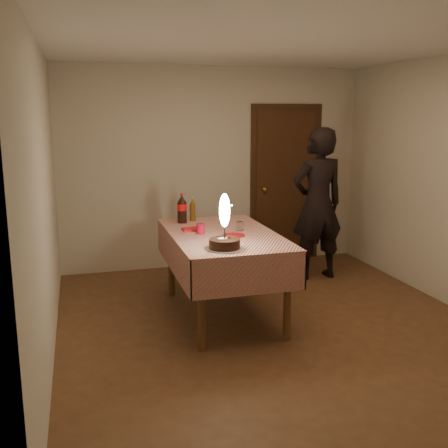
% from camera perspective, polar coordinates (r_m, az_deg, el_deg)
% --- Properties ---
extents(ground, '(4.00, 4.50, 0.01)m').
position_cam_1_polar(ground, '(5.12, 5.45, -11.08)').
color(ground, brown).
rests_on(ground, ground).
extents(room_shell, '(4.04, 4.54, 2.62)m').
position_cam_1_polar(room_shell, '(4.81, 5.90, 7.78)').
color(room_shell, beige).
rests_on(room_shell, ground).
extents(dining_table, '(1.02, 1.72, 0.85)m').
position_cam_1_polar(dining_table, '(5.16, -0.15, -2.19)').
color(dining_table, brown).
rests_on(dining_table, ground).
extents(birthday_cake, '(0.34, 0.34, 0.48)m').
position_cam_1_polar(birthday_cake, '(4.51, 0.07, -1.22)').
color(birthday_cake, white).
rests_on(birthday_cake, dining_table).
extents(red_plate, '(0.22, 0.22, 0.01)m').
position_cam_1_polar(red_plate, '(5.02, 1.04, -1.24)').
color(red_plate, red).
rests_on(red_plate, dining_table).
extents(red_cup, '(0.08, 0.08, 0.10)m').
position_cam_1_polar(red_cup, '(5.08, -2.56, -0.54)').
color(red_cup, '#B20C28').
rests_on(red_cup, dining_table).
extents(clear_cup, '(0.07, 0.07, 0.09)m').
position_cam_1_polar(clear_cup, '(5.24, 1.73, -0.22)').
color(clear_cup, silver).
rests_on(clear_cup, dining_table).
extents(napkin_stack, '(0.15, 0.15, 0.02)m').
position_cam_1_polar(napkin_stack, '(5.26, -3.70, -0.59)').
color(napkin_stack, red).
rests_on(napkin_stack, dining_table).
extents(cola_bottle, '(0.10, 0.10, 0.32)m').
position_cam_1_polar(cola_bottle, '(5.61, -4.59, 1.67)').
color(cola_bottle, black).
rests_on(cola_bottle, dining_table).
extents(amber_bottle_left, '(0.06, 0.06, 0.26)m').
position_cam_1_polar(amber_bottle_left, '(5.70, -3.44, 1.51)').
color(amber_bottle_left, '#603810').
rests_on(amber_bottle_left, dining_table).
extents(photographer, '(0.70, 0.49, 1.84)m').
position_cam_1_polar(photographer, '(6.45, 10.15, 2.15)').
color(photographer, black).
rests_on(photographer, ground).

